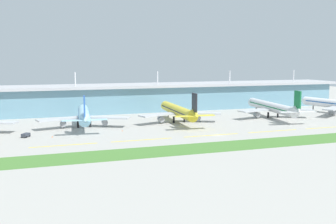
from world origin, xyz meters
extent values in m
plane|color=#A8A59E|center=(0.00, 0.00, 0.00)|extent=(600.00, 600.00, 0.00)
cube|color=#6693A8|center=(0.00, 101.50, 8.43)|extent=(280.00, 28.00, 16.87)
cube|color=#B2B2B7|center=(0.00, 101.50, 17.77)|extent=(288.00, 34.00, 1.80)
cylinder|color=silver|center=(-56.00, 95.90, 23.17)|extent=(0.90, 0.90, 9.00)
cylinder|color=silver|center=(0.00, 95.90, 23.17)|extent=(0.90, 0.90, 9.00)
cylinder|color=silver|center=(56.00, 95.90, 23.17)|extent=(0.90, 0.90, 9.00)
cylinder|color=silver|center=(112.00, 95.90, 23.17)|extent=(0.90, 0.90, 9.00)
cylinder|color=#9ED1EA|center=(-57.02, 46.59, 6.50)|extent=(10.77, 48.48, 5.80)
cone|color=#9ED1EA|center=(-54.31, 72.52, 6.50)|extent=(5.90, 4.55, 5.51)
cone|color=#9ED1EA|center=(-59.83, 19.67, 7.70)|extent=(5.59, 7.10, 5.72)
cube|color=#2D5BB7|center=(-59.73, 20.66, 14.15)|extent=(1.36, 6.44, 9.50)
cube|color=#9ED1EA|center=(-65.25, 20.73, 7.50)|extent=(10.28, 4.22, 0.36)
cube|color=#9ED1EA|center=(-54.31, 19.59, 7.50)|extent=(10.28, 4.22, 0.36)
cube|color=#B7BABF|center=(-69.41, 43.43, 5.20)|extent=(24.94, 13.17, 0.70)
cylinder|color=gray|center=(-68.07, 44.74, 2.40)|extent=(3.65, 4.81, 3.20)
cube|color=#B7BABF|center=(-45.54, 40.94, 5.20)|extent=(24.39, 17.26, 0.70)
cylinder|color=gray|center=(-46.59, 42.50, 2.40)|extent=(3.65, 4.81, 3.20)
cylinder|color=black|center=(-55.14, 64.54, 1.80)|extent=(0.70, 0.70, 3.60)
cylinder|color=black|center=(-60.51, 43.94, 1.80)|extent=(1.10, 1.10, 3.60)
cylinder|color=black|center=(-54.15, 43.27, 1.80)|extent=(1.10, 1.10, 3.60)
cube|color=#2D5BB7|center=(-57.02, 46.59, 6.90)|extent=(10.31, 43.70, 0.60)
cylinder|color=yellow|center=(-3.66, 45.70, 6.50)|extent=(8.61, 53.43, 5.80)
cone|color=yellow|center=(-2.15, 74.26, 6.50)|extent=(5.71, 4.29, 5.51)
cone|color=yellow|center=(-5.23, 16.14, 7.70)|extent=(5.27, 6.88, 5.72)
cube|color=black|center=(-5.17, 17.14, 14.15)|extent=(1.04, 6.43, 9.50)
cube|color=yellow|center=(-10.69, 16.93, 7.50)|extent=(10.16, 3.72, 0.36)
cube|color=yellow|center=(0.29, 16.35, 7.50)|extent=(10.16, 3.72, 0.36)
cube|color=#B7BABF|center=(-15.88, 41.92, 5.20)|extent=(24.91, 14.23, 0.70)
cylinder|color=gray|center=(-14.60, 43.29, 2.40)|extent=(3.43, 4.66, 3.20)
cube|color=#B7BABF|center=(8.09, 40.65, 5.20)|extent=(24.62, 16.32, 0.70)
cylinder|color=gray|center=(6.97, 42.15, 2.40)|extent=(3.43, 4.66, 3.20)
cylinder|color=black|center=(-2.60, 65.62, 1.80)|extent=(0.70, 0.70, 3.60)
cylinder|color=black|center=(-7.01, 42.87, 1.80)|extent=(1.10, 1.10, 3.60)
cylinder|color=black|center=(-0.62, 42.53, 1.80)|extent=(1.10, 1.10, 3.60)
cube|color=black|center=(-3.66, 45.70, 6.90)|extent=(8.36, 48.12, 0.60)
cylinder|color=silver|center=(57.98, 44.16, 6.50)|extent=(13.38, 58.94, 5.80)
cone|color=silver|center=(62.06, 75.24, 6.50)|extent=(5.98, 4.68, 5.51)
cone|color=silver|center=(53.78, 12.10, 7.70)|extent=(5.75, 7.21, 5.72)
cube|color=#146B38|center=(53.91, 13.09, 14.15)|extent=(1.53, 6.44, 9.50)
cube|color=silver|center=(48.39, 13.31, 7.50)|extent=(10.33, 4.47, 0.36)
cube|color=silver|center=(59.30, 11.88, 7.50)|extent=(10.33, 4.47, 0.36)
cube|color=#B7BABF|center=(45.51, 41.34, 5.20)|extent=(24.94, 12.60, 0.70)
cylinder|color=gray|center=(46.89, 42.61, 2.40)|extent=(3.76, 4.88, 3.20)
cube|color=#B7BABF|center=(69.31, 38.22, 5.20)|extent=(24.24, 17.73, 0.70)
cylinder|color=gray|center=(68.30, 39.80, 2.40)|extent=(3.76, 4.88, 3.20)
cylinder|color=black|center=(60.84, 65.98, 1.80)|extent=(0.70, 0.70, 3.60)
cylinder|color=black|center=(54.42, 41.61, 1.80)|extent=(1.10, 1.10, 3.60)
cylinder|color=black|center=(60.77, 40.77, 1.80)|extent=(1.10, 1.10, 3.60)
cube|color=#146B38|center=(57.98, 44.16, 6.90)|extent=(12.65, 53.12, 0.60)
cone|color=white|center=(102.85, 71.30, 6.50)|extent=(6.14, 4.93, 5.51)
cube|color=#B7BABF|center=(97.42, 34.26, 5.20)|extent=(23.91, 18.59, 0.70)
cylinder|color=gray|center=(98.35, 35.89, 2.40)|extent=(3.96, 5.00, 3.20)
cylinder|color=black|center=(104.51, 62.19, 1.80)|extent=(0.70, 0.70, 3.60)
cube|color=yellow|center=(-71.00, 1.53, 0.02)|extent=(28.00, 0.70, 0.04)
cube|color=yellow|center=(-37.00, 1.53, 0.02)|extent=(28.00, 0.70, 0.04)
cube|color=yellow|center=(-3.00, 1.53, 0.02)|extent=(28.00, 0.70, 0.04)
cube|color=yellow|center=(31.00, 1.53, 0.02)|extent=(28.00, 0.70, 0.04)
cube|color=yellow|center=(65.00, 1.53, 0.02)|extent=(28.00, 0.70, 0.04)
cube|color=#477A33|center=(0.00, -22.12, 0.05)|extent=(300.00, 18.00, 0.10)
cube|color=#333842|center=(-86.36, 25.17, 1.15)|extent=(4.24, 5.01, 1.40)
cylinder|color=black|center=(-86.17, 23.30, 0.45)|extent=(0.75, 0.96, 0.90)
cylinder|color=black|center=(-88.05, 24.35, 0.45)|extent=(0.75, 0.96, 0.90)
cylinder|color=black|center=(-84.66, 25.98, 0.45)|extent=(0.75, 0.96, 0.90)
cylinder|color=black|center=(-86.55, 27.04, 0.45)|extent=(0.75, 0.96, 0.90)
cone|color=orange|center=(-40.68, 25.99, 0.35)|extent=(0.56, 0.56, 0.70)
cone|color=orange|center=(-74.76, 20.97, 0.35)|extent=(0.56, 0.56, 0.70)
camera|label=1|loc=(-82.58, -166.84, 35.72)|focal=42.37mm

